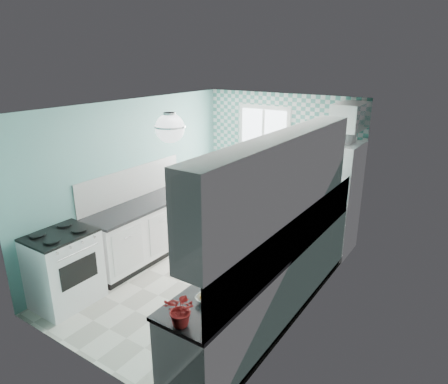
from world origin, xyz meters
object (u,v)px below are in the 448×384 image
Objects in this scene: fruit_bowl at (210,299)px; potted_plant at (182,310)px; stove at (64,267)px; microwave at (337,133)px; sink at (300,228)px; fridge at (331,197)px; ceiling_light at (170,128)px.

potted_plant is (0.00, -0.41, 0.12)m from fruit_bowl.
stove is 2.51m from potted_plant.
microwave is at bearing 53.25° from stove.
microwave reaches higher than sink.
potted_plant is at bearing -90.00° from fruit_bowl.
fridge is 4.16m from stove.
potted_plant is at bearing 92.24° from microwave.
microwave is at bearing 51.16° from fridge.
microwave is at bearing 96.35° from sink.
fruit_bowl is (-0.00, -2.05, 0.04)m from sink.
sink is 2.46m from potted_plant.
fridge is 1.87× the size of stove.
sink is (2.40, 1.98, 0.42)m from stove.
ceiling_light is 0.36× the size of stove.
sink reaches higher than fruit_bowl.
ceiling_light is 0.66× the size of microwave.
ceiling_light is 1.13× the size of potted_plant.
fridge is 3.36× the size of sink.
microwave is at bearing 91.32° from potted_plant.
fruit_bowl is at bearing -4.55° from stove.
ceiling_light is 3.16m from fridge.
sink is at bearing 89.90° from fruit_bowl.
fruit_bowl is 0.42m from potted_plant.
fruit_bowl is (2.40, -0.07, 0.46)m from stove.
ceiling_light is at bearing -133.61° from sink.
ceiling_light reaches higher than sink.
fruit_bowl is (0.09, -3.51, 0.05)m from fridge.
ceiling_light is at bearing 31.81° from stove.
ceiling_light is 2.02m from fruit_bowl.
sink is 1.80m from microwave.
microwave is at bearing 66.94° from ceiling_light.
ceiling_light is 2.17m from sink.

